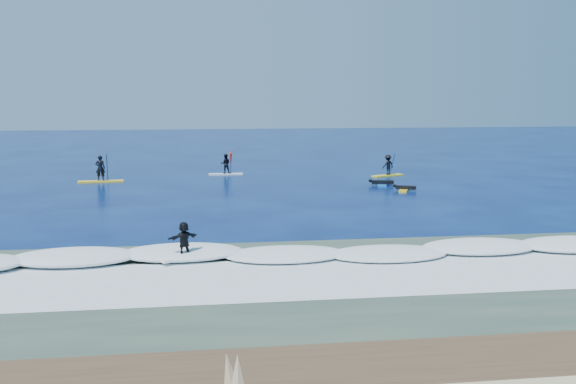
{
  "coord_description": "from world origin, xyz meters",
  "views": [
    {
      "loc": [
        -6.16,
        -34.22,
        6.35
      ],
      "look_at": [
        -1.18,
        2.49,
        0.6
      ],
      "focal_mm": 40.0,
      "sensor_mm": 36.0,
      "label": 1
    }
  ],
  "objects": [
    {
      "name": "ground",
      "position": [
        0.0,
        0.0,
        0.0
      ],
      "size": [
        160.0,
        160.0,
        0.0
      ],
      "primitive_type": "plane",
      "color": "#030D44",
      "rests_on": "ground"
    },
    {
      "name": "wet_sand_strip",
      "position": [
        0.0,
        -21.5,
        0.0
      ],
      "size": [
        90.0,
        5.0,
        0.08
      ],
      "primitive_type": "cube",
      "color": "#493222",
      "rests_on": "ground"
    },
    {
      "name": "shallow_water",
      "position": [
        0.0,
        -14.0,
        0.01
      ],
      "size": [
        90.0,
        13.0,
        0.01
      ],
      "primitive_type": "cube",
      "color": "#324437",
      "rests_on": "ground"
    },
    {
      "name": "breaking_wave",
      "position": [
        0.0,
        -10.0,
        0.0
      ],
      "size": [
        40.0,
        6.0,
        0.3
      ],
      "primitive_type": "cube",
      "color": "white",
      "rests_on": "ground"
    },
    {
      "name": "whitewater",
      "position": [
        0.0,
        -13.0,
        0.0
      ],
      "size": [
        34.0,
        5.0,
        0.02
      ],
      "primitive_type": "cube",
      "color": "silver",
      "rests_on": "ground"
    },
    {
      "name": "sup_paddler_left",
      "position": [
        -13.35,
        12.76,
        0.7
      ],
      "size": [
        3.24,
        1.08,
        2.23
      ],
      "rotation": [
        0.0,
        0.0,
        0.09
      ],
      "color": "yellow",
      "rests_on": "ground"
    },
    {
      "name": "sup_paddler_center",
      "position": [
        -4.3,
        15.76,
        0.69
      ],
      "size": [
        2.65,
        0.68,
        1.86
      ],
      "rotation": [
        0.0,
        0.0,
        -0.01
      ],
      "color": "white",
      "rests_on": "ground"
    },
    {
      "name": "sup_paddler_right",
      "position": [
        8.03,
        13.24,
        0.74
      ],
      "size": [
        2.73,
        1.71,
        1.89
      ],
      "rotation": [
        0.0,
        0.0,
        0.42
      ],
      "color": "yellow",
      "rests_on": "ground"
    },
    {
      "name": "prone_paddler_near",
      "position": [
        7.01,
        5.93,
        0.14
      ],
      "size": [
        1.45,
        1.94,
        0.4
      ],
      "rotation": [
        0.0,
        0.0,
        1.13
      ],
      "color": "yellow",
      "rests_on": "ground"
    },
    {
      "name": "prone_paddler_far",
      "position": [
        6.16,
        8.47,
        0.15
      ],
      "size": [
        1.73,
        2.24,
        0.45
      ],
      "rotation": [
        0.0,
        0.0,
        1.39
      ],
      "color": "blue",
      "rests_on": "ground"
    },
    {
      "name": "wave_surfer",
      "position": [
        -6.88,
        -10.35,
        0.8
      ],
      "size": [
        1.96,
        1.42,
        1.41
      ],
      "rotation": [
        0.0,
        0.0,
        0.51
      ],
      "color": "white",
      "rests_on": "breaking_wave"
    },
    {
      "name": "marker_buoy",
      "position": [
        -3.34,
        28.52,
        0.31
      ],
      "size": [
        0.3,
        0.3,
        0.71
      ],
      "rotation": [
        0.0,
        0.0,
        -0.39
      ],
      "color": "#FD2C16",
      "rests_on": "ground"
    }
  ]
}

